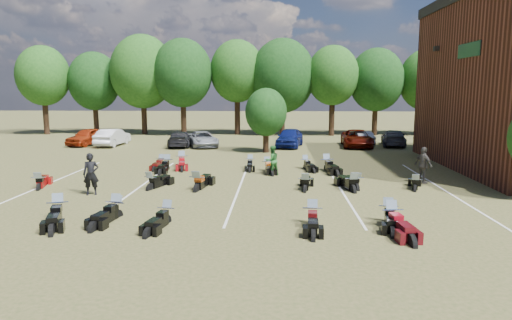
# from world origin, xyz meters

# --- Properties ---
(ground) EXTENTS (160.00, 160.00, 0.00)m
(ground) POSITION_xyz_m (0.00, 0.00, 0.00)
(ground) COLOR brown
(ground) RESTS_ON ground
(car_0) EXTENTS (2.87, 4.67, 1.49)m
(car_0) POSITION_xyz_m (-17.58, 19.25, 0.74)
(car_0) COLOR maroon
(car_0) RESTS_ON ground
(car_1) EXTENTS (1.86, 4.53, 1.46)m
(car_1) POSITION_xyz_m (-15.32, 19.01, 0.73)
(car_1) COLOR silver
(car_1) RESTS_ON ground
(car_2) EXTENTS (3.57, 5.06, 1.28)m
(car_2) POSITION_xyz_m (-7.46, 18.75, 0.64)
(car_2) COLOR #92949A
(car_2) RESTS_ON ground
(car_3) EXTENTS (2.30, 4.64, 1.30)m
(car_3) POSITION_xyz_m (-9.39, 18.76, 0.65)
(car_3) COLOR black
(car_3) RESTS_ON ground
(car_4) EXTENTS (2.68, 4.93, 1.59)m
(car_4) POSITION_xyz_m (-0.08, 18.88, 0.80)
(car_4) COLOR #0B1453
(car_4) RESTS_ON ground
(car_5) EXTENTS (1.86, 4.04, 1.28)m
(car_5) POSITION_xyz_m (6.11, 20.21, 0.64)
(car_5) COLOR #9D9D99
(car_5) RESTS_ON ground
(car_6) EXTENTS (2.73, 5.32, 1.44)m
(car_6) POSITION_xyz_m (5.59, 19.20, 0.72)
(car_6) COLOR #560E04
(car_6) RESTS_ON ground
(car_7) EXTENTS (2.67, 4.95, 1.36)m
(car_7) POSITION_xyz_m (8.88, 20.09, 0.68)
(car_7) COLOR #39393E
(car_7) RESTS_ON ground
(person_black) EXTENTS (0.81, 0.63, 1.95)m
(person_black) POSITION_xyz_m (-9.73, 0.87, 0.98)
(person_black) COLOR black
(person_black) RESTS_ON ground
(person_green) EXTENTS (1.02, 0.94, 1.69)m
(person_green) POSITION_xyz_m (-1.41, 6.15, 0.84)
(person_green) COLOR #256327
(person_green) RESTS_ON ground
(person_grey) EXTENTS (0.95, 1.21, 1.91)m
(person_grey) POSITION_xyz_m (6.44, 4.20, 0.95)
(person_grey) COLOR #544F48
(person_grey) RESTS_ON ground
(motorcycle_0) EXTENTS (1.57, 2.61, 1.39)m
(motorcycle_0) POSITION_xyz_m (-9.32, -3.25, 0.00)
(motorcycle_0) COLOR black
(motorcycle_0) RESTS_ON ground
(motorcycle_1) EXTENTS (1.15, 2.21, 1.18)m
(motorcycle_1) POSITION_xyz_m (-7.24, -2.81, 0.00)
(motorcycle_1) COLOR black
(motorcycle_1) RESTS_ON ground
(motorcycle_2) EXTENTS (0.97, 2.35, 1.27)m
(motorcycle_2) POSITION_xyz_m (-7.30, -2.86, 0.00)
(motorcycle_2) COLOR black
(motorcycle_2) RESTS_ON ground
(motorcycle_3) EXTENTS (1.04, 2.24, 1.20)m
(motorcycle_3) POSITION_xyz_m (-5.16, -3.50, 0.00)
(motorcycle_3) COLOR black
(motorcycle_3) RESTS_ON ground
(motorcycle_4) EXTENTS (1.04, 2.35, 1.27)m
(motorcycle_4) POSITION_xyz_m (2.97, -2.98, 0.00)
(motorcycle_4) COLOR black
(motorcycle_4) RESTS_ON ground
(motorcycle_5) EXTENTS (0.85, 2.32, 1.27)m
(motorcycle_5) POSITION_xyz_m (0.16, -3.40, 0.00)
(motorcycle_5) COLOR black
(motorcycle_5) RESTS_ON ground
(motorcycle_6) EXTENTS (1.05, 2.54, 1.38)m
(motorcycle_6) POSITION_xyz_m (2.93, -3.71, 0.00)
(motorcycle_6) COLOR #4B0A10
(motorcycle_6) RESTS_ON ground
(motorcycle_7) EXTENTS (1.25, 2.31, 1.23)m
(motorcycle_7) POSITION_xyz_m (-12.75, 1.80, 0.00)
(motorcycle_7) COLOR maroon
(motorcycle_7) RESTS_ON ground
(motorcycle_8) EXTENTS (1.20, 2.61, 1.40)m
(motorcycle_8) POSITION_xyz_m (-4.98, 1.84, 0.00)
(motorcycle_8) COLOR black
(motorcycle_8) RESTS_ON ground
(motorcycle_9) EXTENTS (1.42, 2.38, 1.26)m
(motorcycle_9) POSITION_xyz_m (-7.29, 2.04, 0.00)
(motorcycle_9) COLOR black
(motorcycle_9) RESTS_ON ground
(motorcycle_10) EXTENTS (1.00, 2.35, 1.27)m
(motorcycle_10) POSITION_xyz_m (0.22, 1.98, 0.00)
(motorcycle_10) COLOR black
(motorcycle_10) RESTS_ON ground
(motorcycle_11) EXTENTS (0.91, 2.22, 1.21)m
(motorcycle_11) POSITION_xyz_m (2.76, 2.47, 0.00)
(motorcycle_11) COLOR black
(motorcycle_11) RESTS_ON ground
(motorcycle_12) EXTENTS (1.19, 2.20, 1.17)m
(motorcycle_12) POSITION_xyz_m (5.53, 2.39, 0.00)
(motorcycle_12) COLOR black
(motorcycle_12) RESTS_ON ground
(motorcycle_13) EXTENTS (1.25, 2.54, 1.36)m
(motorcycle_13) POSITION_xyz_m (2.49, 1.98, 0.00)
(motorcycle_13) COLOR black
(motorcycle_13) RESTS_ON ground
(motorcycle_14) EXTENTS (0.73, 2.05, 1.13)m
(motorcycle_14) POSITION_xyz_m (-8.41, 8.47, 0.00)
(motorcycle_14) COLOR #4A0B0A
(motorcycle_14) RESTS_ON ground
(motorcycle_15) EXTENTS (1.27, 2.57, 1.37)m
(motorcycle_15) POSITION_xyz_m (-7.15, 8.73, 0.00)
(motorcycle_15) COLOR maroon
(motorcycle_15) RESTS_ON ground
(motorcycle_16) EXTENTS (0.74, 2.31, 1.29)m
(motorcycle_16) POSITION_xyz_m (-7.81, 7.58, 0.00)
(motorcycle_16) COLOR black
(motorcycle_16) RESTS_ON ground
(motorcycle_17) EXTENTS (1.08, 2.20, 1.18)m
(motorcycle_17) POSITION_xyz_m (-1.72, 7.45, 0.00)
(motorcycle_17) COLOR black
(motorcycle_17) RESTS_ON ground
(motorcycle_18) EXTENTS (0.74, 2.08, 1.15)m
(motorcycle_18) POSITION_xyz_m (-2.80, 8.44, 0.00)
(motorcycle_18) COLOR black
(motorcycle_18) RESTS_ON ground
(motorcycle_19) EXTENTS (1.16, 2.18, 1.16)m
(motorcycle_19) POSITION_xyz_m (0.63, 8.37, 0.00)
(motorcycle_19) COLOR black
(motorcycle_19) RESTS_ON ground
(motorcycle_20) EXTENTS (1.29, 2.61, 1.39)m
(motorcycle_20) POSITION_xyz_m (1.86, 7.72, 0.00)
(motorcycle_20) COLOR black
(motorcycle_20) RESTS_ON ground
(tree_line) EXTENTS (56.00, 6.00, 9.79)m
(tree_line) POSITION_xyz_m (-1.00, 29.00, 6.31)
(tree_line) COLOR black
(tree_line) RESTS_ON ground
(young_tree_midfield) EXTENTS (3.20, 3.20, 4.70)m
(young_tree_midfield) POSITION_xyz_m (-2.00, 15.50, 3.09)
(young_tree_midfield) COLOR black
(young_tree_midfield) RESTS_ON ground
(parking_lines) EXTENTS (20.10, 14.00, 0.01)m
(parking_lines) POSITION_xyz_m (-3.00, 3.00, 0.01)
(parking_lines) COLOR silver
(parking_lines) RESTS_ON ground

